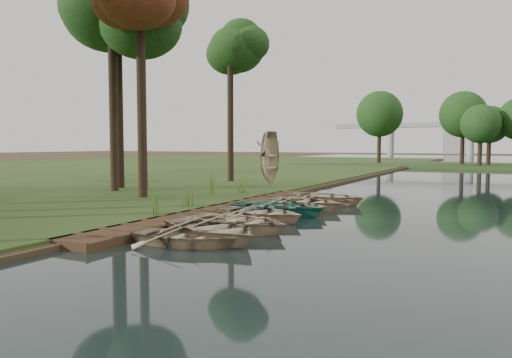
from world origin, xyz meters
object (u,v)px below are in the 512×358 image
at_px(rowboat_1, 211,226).
at_px(stored_rowboat, 271,181).
at_px(boardwalk, 220,211).
at_px(rowboat_0, 186,234).
at_px(rowboat_2, 236,220).

height_order(rowboat_1, stored_rowboat, stored_rowboat).
xyz_separation_m(boardwalk, rowboat_0, (2.47, -5.94, 0.23)).
relative_size(boardwalk, rowboat_2, 4.22).
xyz_separation_m(rowboat_0, rowboat_1, (0.18, 1.02, 0.08)).
bearing_deg(rowboat_0, rowboat_1, -14.53).
height_order(rowboat_0, stored_rowboat, stored_rowboat).
distance_m(boardwalk, stored_rowboat, 10.24).
bearing_deg(rowboat_2, boardwalk, 45.46).
bearing_deg(stored_rowboat, rowboat_0, -152.73).
relative_size(boardwalk, rowboat_1, 4.06).
bearing_deg(rowboat_2, stored_rowboat, 27.84).
distance_m(rowboat_0, rowboat_1, 1.04).
xyz_separation_m(boardwalk, stored_rowboat, (-2.40, 9.94, 0.50)).
bearing_deg(rowboat_1, rowboat_2, 25.86).
bearing_deg(rowboat_1, rowboat_0, -165.58).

